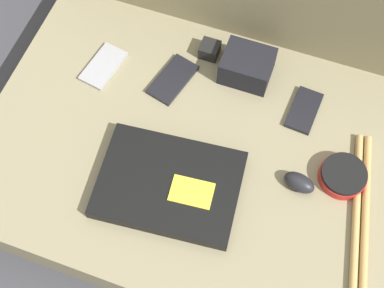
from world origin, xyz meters
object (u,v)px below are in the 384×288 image
Objects in this scene: computer_mouse at (299,183)px; phone_black at (173,80)px; phone_small at (304,110)px; laptop at (169,185)px; phone_silver at (103,66)px; camera_pouch at (247,66)px; charger_brick at (210,50)px; speaker_puck at (343,176)px.

phone_black is (-0.35, 0.16, -0.01)m from computer_mouse.
phone_black and phone_small have the same top height.
laptop is 0.36m from phone_small.
laptop is 2.46× the size of phone_silver.
computer_mouse is at bearing 14.79° from laptop.
laptop is 0.28m from computer_mouse.
camera_pouch reaches higher than computer_mouse.
phone_small is (0.32, 0.02, 0.00)m from phone_black.
camera_pouch is 2.56× the size of charger_brick.
phone_small is at bearing 112.11° from computer_mouse.
camera_pouch is at bearing 40.05° from phone_black.
computer_mouse is 0.31m from camera_pouch.
camera_pouch is at bearing 72.65° from laptop.
speaker_puck reaches higher than phone_black.
speaker_puck is 0.79× the size of phone_silver.
camera_pouch is 0.11m from charger_brick.
computer_mouse reaches higher than speaker_puck.
phone_silver is at bearing -158.81° from phone_black.
phone_silver is at bearing 176.48° from computer_mouse.
computer_mouse is 0.65× the size of phone_small.
speaker_puck is at bearing -0.09° from phone_black.
computer_mouse is 0.65× the size of camera_pouch.
phone_black is 3.11× the size of charger_brick.
phone_small is at bearing -18.75° from camera_pouch.
phone_black is (0.17, 0.02, 0.00)m from phone_silver.
camera_pouch is at bearing -15.10° from charger_brick.
phone_black is 0.12m from charger_brick.
camera_pouch reaches higher than laptop.
laptop is 7.01× the size of charger_brick.
camera_pouch is at bearing 145.55° from speaker_puck.
phone_black is at bearing -118.99° from charger_brick.
charger_brick is at bearing 38.44° from phone_silver.
computer_mouse is 0.58× the size of phone_silver.
phone_silver is 0.26m from charger_brick.
phone_small is at bearing 45.58° from laptop.
phone_small is 2.56× the size of charger_brick.
charger_brick is at bearing 89.50° from laptop.
phone_black is at bearing 166.88° from computer_mouse.
speaker_puck is 0.44m from charger_brick.
phone_black is at bearing 165.42° from speaker_puck.
computer_mouse is 0.74× the size of speaker_puck.
charger_brick is at bearing 166.82° from phone_small.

